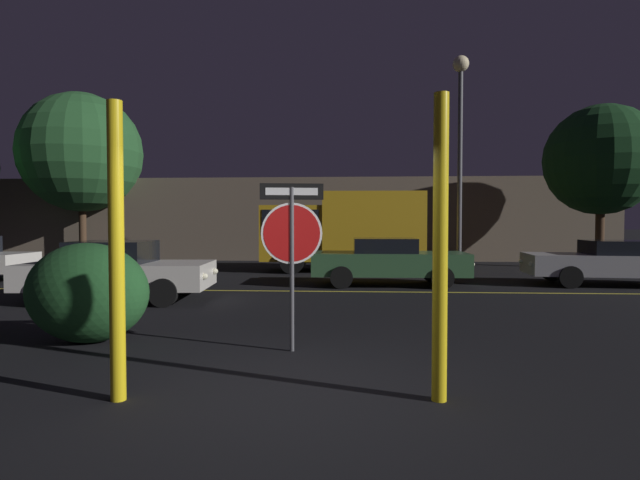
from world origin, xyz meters
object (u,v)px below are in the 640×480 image
(passing_car_2, at_px, (118,271))
(passing_car_3, at_px, (388,261))
(passing_car_4, at_px, (619,262))
(tree_0, at_px, (81,153))
(tree_1, at_px, (601,160))
(street_lamp, at_px, (460,120))
(yellow_pole_right, at_px, (440,248))
(delivery_truck, at_px, (341,229))
(yellow_pole_left, at_px, (116,252))
(hedge_bush_1, at_px, (88,293))
(stop_sign, at_px, (292,234))

(passing_car_2, height_order, passing_car_3, passing_car_2)
(passing_car_4, bearing_deg, tree_0, 74.32)
(tree_1, bearing_deg, passing_car_4, -111.19)
(street_lamp, bearing_deg, passing_car_2, -143.42)
(yellow_pole_right, height_order, passing_car_3, yellow_pole_right)
(delivery_truck, distance_m, tree_0, 13.02)
(yellow_pole_left, distance_m, delivery_truck, 13.50)
(yellow_pole_left, xyz_separation_m, passing_car_3, (3.36, 9.32, -0.78))
(yellow_pole_right, xyz_separation_m, passing_car_3, (0.20, 9.14, -0.82))
(yellow_pole_left, height_order, delivery_truck, yellow_pole_left)
(hedge_bush_1, relative_size, passing_car_2, 0.42)
(stop_sign, relative_size, tree_1, 0.37)
(hedge_bush_1, distance_m, delivery_truck, 11.64)
(passing_car_2, relative_size, tree_0, 0.55)
(yellow_pole_left, bearing_deg, yellow_pole_right, 3.22)
(delivery_truck, height_order, tree_0, tree_0)
(tree_0, bearing_deg, passing_car_2, -58.08)
(stop_sign, bearing_deg, passing_car_2, 127.65)
(yellow_pole_left, xyz_separation_m, passing_car_4, (9.76, 9.59, -0.81))
(hedge_bush_1, bearing_deg, passing_car_2, 109.79)
(hedge_bush_1, height_order, passing_car_4, hedge_bush_1)
(yellow_pole_right, xyz_separation_m, street_lamp, (2.91, 12.61, 3.79))
(hedge_bush_1, bearing_deg, yellow_pole_right, -24.18)
(tree_1, bearing_deg, passing_car_3, -146.54)
(stop_sign, distance_m, yellow_pole_right, 2.45)
(yellow_pole_left, height_order, passing_car_2, yellow_pole_left)
(yellow_pole_left, distance_m, hedge_bush_1, 2.86)
(yellow_pole_left, relative_size, passing_car_2, 0.69)
(stop_sign, height_order, tree_0, tree_0)
(tree_0, relative_size, tree_1, 1.23)
(tree_0, bearing_deg, delivery_truck, -18.78)
(tree_1, bearing_deg, delivery_truck, -171.02)
(hedge_bush_1, bearing_deg, tree_0, 119.08)
(stop_sign, relative_size, hedge_bush_1, 1.27)
(stop_sign, distance_m, passing_car_2, 6.12)
(passing_car_3, bearing_deg, tree_1, 123.04)
(tree_0, bearing_deg, tree_1, -6.52)
(passing_car_3, relative_size, delivery_truck, 0.76)
(yellow_pole_right, relative_size, tree_0, 0.39)
(tree_1, bearing_deg, passing_car_2, -149.17)
(stop_sign, xyz_separation_m, yellow_pole_left, (-1.49, -1.98, -0.14))
(yellow_pole_left, distance_m, tree_0, 20.35)
(stop_sign, distance_m, passing_car_4, 11.28)
(yellow_pole_left, bearing_deg, tree_0, 119.76)
(street_lamp, bearing_deg, tree_1, 20.30)
(yellow_pole_right, distance_m, delivery_truck, 13.23)
(tree_1, bearing_deg, street_lamp, -159.70)
(hedge_bush_1, relative_size, street_lamp, 0.24)
(street_lamp, height_order, tree_1, street_lamp)
(passing_car_3, height_order, tree_0, tree_0)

